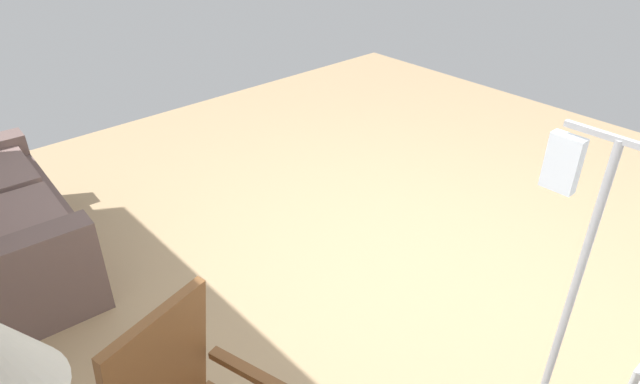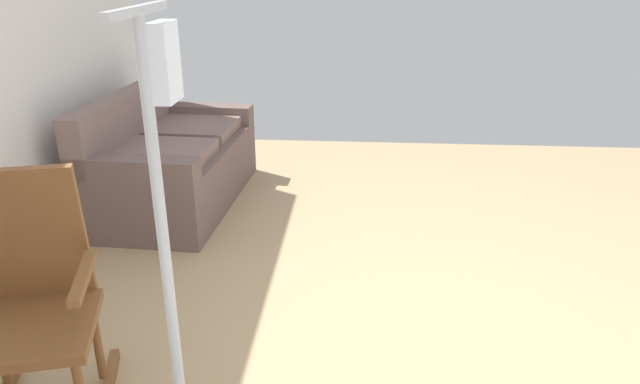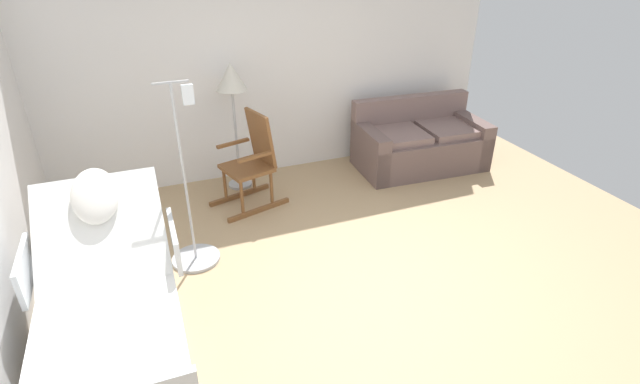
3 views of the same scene
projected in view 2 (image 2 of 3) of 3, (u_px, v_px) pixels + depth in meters
name	position (u px, v px, depth m)	size (l,w,h in m)	color
ground_plane	(455.00, 346.00, 2.84)	(6.73, 6.73, 0.00)	tan
couch	(172.00, 164.00, 4.41)	(1.64, 0.94, 0.85)	#68534F
rocking_chair	(31.00, 308.00, 2.25)	(0.86, 0.66, 1.05)	brown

